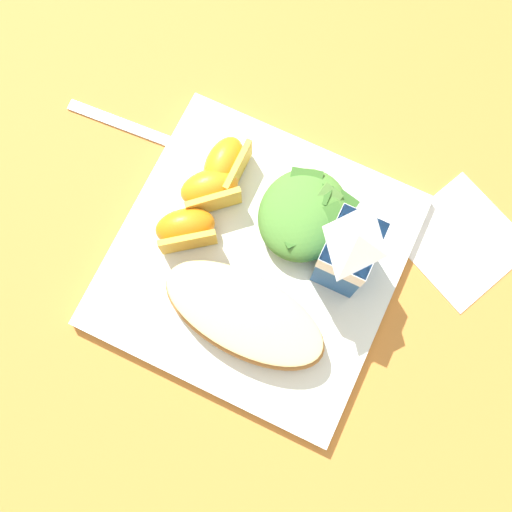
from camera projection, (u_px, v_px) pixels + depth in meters
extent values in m
plane|color=#C67A33|center=(256.00, 262.00, 0.62)|extent=(3.00, 3.00, 0.00)
cube|color=white|center=(256.00, 260.00, 0.61)|extent=(0.28, 0.28, 0.02)
ellipsoid|color=#A87038|center=(244.00, 315.00, 0.58)|extent=(0.09, 0.17, 0.03)
ellipsoid|color=brown|center=(244.00, 314.00, 0.57)|extent=(0.08, 0.16, 0.01)
ellipsoid|color=#EAD184|center=(244.00, 313.00, 0.56)|extent=(0.08, 0.17, 0.01)
ellipsoid|color=#4C8433|center=(304.00, 215.00, 0.60)|extent=(0.10, 0.09, 0.04)
cube|color=#3D7028|center=(306.00, 180.00, 0.59)|extent=(0.03, 0.04, 0.01)
cube|color=#3D7028|center=(334.00, 220.00, 0.58)|extent=(0.04, 0.04, 0.01)
cube|color=#336023|center=(297.00, 234.00, 0.58)|extent=(0.04, 0.04, 0.01)
cube|color=#5B8E3D|center=(325.00, 202.00, 0.58)|extent=(0.03, 0.03, 0.02)
cube|color=#336023|center=(342.00, 208.00, 0.59)|extent=(0.04, 0.03, 0.01)
cube|color=#336023|center=(315.00, 193.00, 0.59)|extent=(0.02, 0.03, 0.01)
cube|color=#23569E|center=(347.00, 254.00, 0.56)|extent=(0.06, 0.04, 0.09)
cube|color=white|center=(352.00, 245.00, 0.53)|extent=(0.06, 0.05, 0.03)
pyramid|color=white|center=(357.00, 238.00, 0.51)|extent=(0.06, 0.04, 0.02)
ellipsoid|color=orange|center=(224.00, 163.00, 0.61)|extent=(0.06, 0.04, 0.04)
cube|color=gold|center=(238.00, 170.00, 0.61)|extent=(0.06, 0.01, 0.03)
ellipsoid|color=orange|center=(209.00, 188.00, 0.60)|extent=(0.07, 0.07, 0.04)
cube|color=gold|center=(214.00, 202.00, 0.60)|extent=(0.04, 0.05, 0.03)
ellipsoid|color=orange|center=(185.00, 227.00, 0.59)|extent=(0.06, 0.07, 0.04)
cube|color=gold|center=(188.00, 242.00, 0.59)|extent=(0.04, 0.05, 0.03)
cube|color=white|center=(462.00, 241.00, 0.62)|extent=(0.15, 0.15, 0.00)
cube|color=silver|center=(139.00, 130.00, 0.65)|extent=(0.02, 0.17, 0.01)
cube|color=silver|center=(210.00, 157.00, 0.65)|extent=(0.03, 0.04, 0.01)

